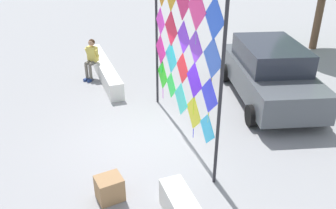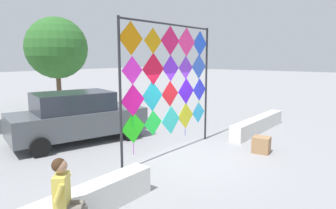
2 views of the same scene
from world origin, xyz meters
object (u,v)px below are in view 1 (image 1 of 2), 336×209
Objects in this scene: kite_display_rack at (182,50)px; seated_vendor at (91,56)px; cardboard_box_large at (110,188)px; parked_car at (270,72)px.

kite_display_rack is 5.11m from seated_vendor.
seated_vendor is 2.78× the size of cardboard_box_large.
seated_vendor is 0.29× the size of parked_car.
cardboard_box_large is (2.84, -5.65, -0.65)m from parked_car.
parked_car is 9.63× the size of cardboard_box_large.
kite_display_rack is at bearing -72.75° from parked_car.
parked_car is 6.35m from cardboard_box_large.
parked_car is at bearing 107.25° from kite_display_rack.
kite_display_rack is 2.89× the size of seated_vendor.
kite_display_rack is at bearing 128.26° from cardboard_box_large.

